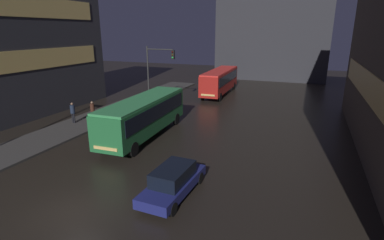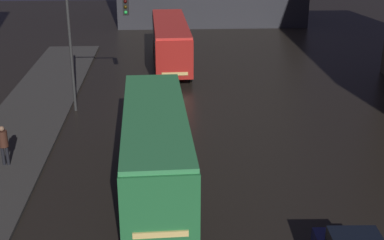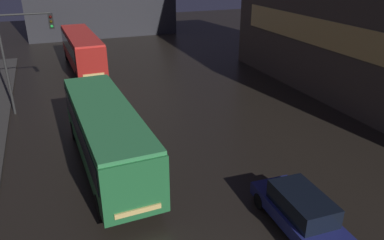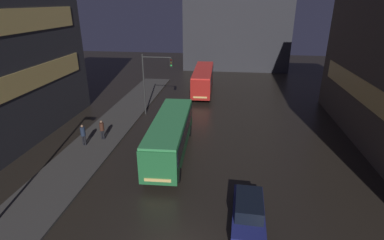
# 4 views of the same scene
# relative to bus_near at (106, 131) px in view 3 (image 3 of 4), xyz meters

# --- Properties ---
(bus_near) EXTENTS (2.85, 10.44, 3.07)m
(bus_near) POSITION_rel_bus_near_xyz_m (0.00, 0.00, 0.00)
(bus_near) COLOR #236B38
(bus_near) RESTS_ON ground
(bus_far) EXTENTS (2.68, 10.88, 3.15)m
(bus_far) POSITION_rel_bus_near_xyz_m (0.90, 17.88, 0.05)
(bus_far) COLOR #AD1E19
(bus_far) RESTS_ON ground
(car_taxi) EXTENTS (1.92, 4.71, 1.52)m
(car_taxi) POSITION_rel_bus_near_xyz_m (5.77, -7.16, -1.12)
(car_taxi) COLOR navy
(car_taxi) RESTS_ON ground
(traffic_light_main) EXTENTS (3.22, 0.35, 6.47)m
(traffic_light_main) POSITION_rel_bus_near_xyz_m (-3.44, 8.79, 2.46)
(traffic_light_main) COLOR #2D2D2D
(traffic_light_main) RESTS_ON ground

